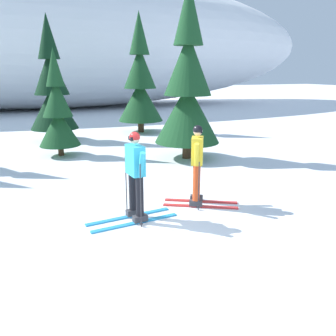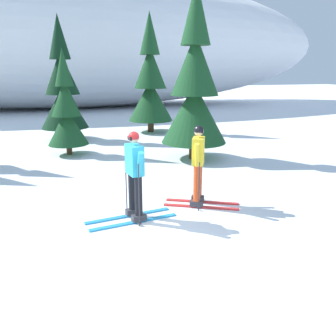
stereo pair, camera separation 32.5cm
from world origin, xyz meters
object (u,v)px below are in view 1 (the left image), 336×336
at_px(skier_cyan_jacket, 135,175).
at_px(pine_tree_far_right, 140,83).
at_px(pine_tree_right, 188,88).
at_px(pine_tree_center_right, 52,90).
at_px(pine_tree_center, 58,112).
at_px(skier_yellow_jacket, 197,164).

relative_size(skier_cyan_jacket, pine_tree_far_right, 0.33).
bearing_deg(pine_tree_right, pine_tree_center_right, 127.41).
bearing_deg(pine_tree_center, skier_cyan_jacket, -82.90).
bearing_deg(pine_tree_center_right, skier_cyan_jacket, -85.78).
bearing_deg(pine_tree_center_right, pine_tree_right, -52.59).
relative_size(skier_yellow_jacket, skier_cyan_jacket, 0.97).
xyz_separation_m(pine_tree_center_right, pine_tree_right, (3.81, -4.98, 0.20)).
bearing_deg(pine_tree_right, pine_tree_center, 152.70).
relative_size(pine_tree_center_right, pine_tree_far_right, 0.93).
height_order(skier_cyan_jacket, pine_tree_right, pine_tree_right).
xyz_separation_m(skier_cyan_jacket, pine_tree_center_right, (-0.68, 9.24, 1.20)).
distance_m(pine_tree_center_right, pine_tree_right, 6.27).
distance_m(skier_yellow_jacket, pine_tree_center, 6.43).
xyz_separation_m(pine_tree_right, pine_tree_far_right, (0.23, 5.67, -0.03)).
relative_size(skier_cyan_jacket, pine_tree_right, 0.33).
bearing_deg(skier_yellow_jacket, skier_cyan_jacket, -169.12).
bearing_deg(pine_tree_center_right, skier_yellow_jacket, -76.40).
bearing_deg(pine_tree_right, skier_yellow_jacket, -112.45).
distance_m(skier_cyan_jacket, pine_tree_center_right, 9.34).
xyz_separation_m(skier_yellow_jacket, pine_tree_right, (1.64, 3.98, 1.40)).
xyz_separation_m(pine_tree_center, pine_tree_center_right, (0.10, 2.96, 0.61)).
distance_m(pine_tree_center, pine_tree_center_right, 3.03).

